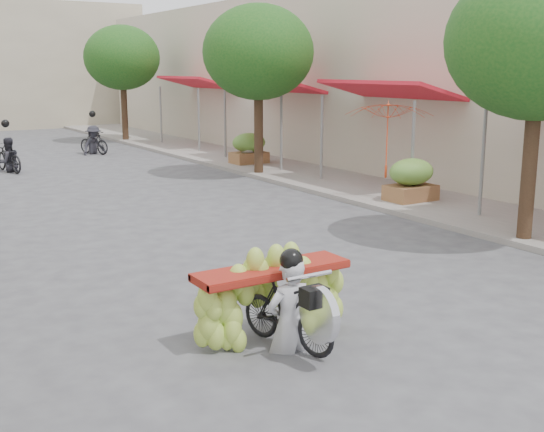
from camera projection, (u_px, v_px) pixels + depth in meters
The scene contains 13 objects.
ground at pixel (502, 395), 7.05m from camera, with size 120.00×120.00×0.00m, color #505055.
sidewalk_right at pixel (284, 167), 23.10m from camera, with size 4.00×60.00×0.12m, color gray.
shophouse_row_right at pixel (417, 78), 24.22m from camera, with size 9.77×40.00×6.00m.
street_tree_near at pixel (539, 42), 12.36m from camera, with size 3.40×3.40×5.25m.
street_tree_mid at pixel (258, 53), 20.66m from camera, with size 3.40×3.40×5.25m.
street_tree_far at pixel (122, 58), 30.62m from camera, with size 3.40×3.40×5.25m.
produce_crate_mid at pixel (411, 177), 16.74m from camera, with size 1.20×0.88×1.16m.
produce_crate_far at pixel (249, 146), 23.38m from camera, with size 1.20×0.88×1.16m.
banana_motorbike at pixel (281, 288), 8.24m from camera, with size 2.20×1.75×2.10m.
market_umbrella at pixel (389, 100), 16.56m from camera, with size 2.75×2.75×1.93m.
pedestrian at pixel (248, 141), 23.17m from camera, with size 0.86×0.65×1.54m.
bg_motorbike_a at pixel (7, 150), 22.14m from camera, with size 0.96×1.80×1.95m.
bg_motorbike_b at pixel (93, 132), 26.76m from camera, with size 1.19×1.62×1.95m.
Camera 1 is at (-5.45, -4.26, 3.31)m, focal length 45.00 mm.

